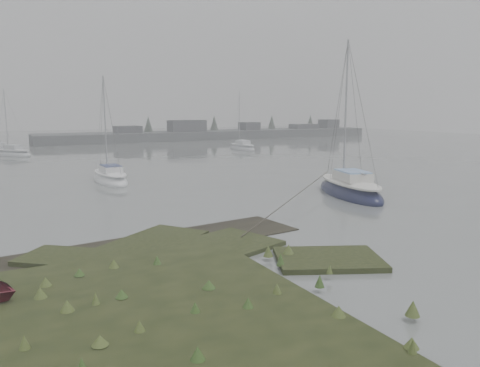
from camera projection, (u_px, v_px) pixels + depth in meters
name	position (u px, v px, depth m)	size (l,w,h in m)	color
ground	(109.00, 167.00, 42.26)	(160.00, 160.00, 0.00)	slate
far_shoreline	(221.00, 134.00, 82.42)	(60.00, 8.00, 4.15)	#4C4F51
sailboat_main	(350.00, 190.00, 28.13)	(4.09, 7.41, 9.95)	black
sailboat_white	(110.00, 179.00, 33.22)	(2.12, 5.78, 8.06)	white
sailboat_far_a	(13.00, 154.00, 51.91)	(4.56, 5.63, 7.82)	silver
sailboat_far_b	(242.00, 148.00, 59.84)	(1.88, 5.58, 7.85)	silver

